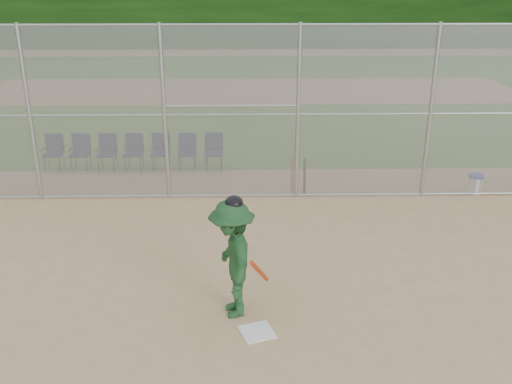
{
  "coord_description": "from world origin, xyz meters",
  "views": [
    {
      "loc": [
        -0.21,
        -7.56,
        5.01
      ],
      "look_at": [
        0.0,
        2.5,
        1.1
      ],
      "focal_mm": 40.0,
      "sensor_mm": 36.0,
      "label": 1
    }
  ],
  "objects_px": {
    "water_cooler": "(475,184)",
    "chair_0": "(53,153)",
    "batter_at_plate": "(232,258)",
    "home_plate": "(257,332)"
  },
  "relations": [
    {
      "from": "home_plate",
      "to": "batter_at_plate",
      "type": "bearing_deg",
      "value": 123.49
    },
    {
      "from": "batter_at_plate",
      "to": "chair_0",
      "type": "height_order",
      "value": "batter_at_plate"
    },
    {
      "from": "home_plate",
      "to": "batter_at_plate",
      "type": "distance_m",
      "value": 1.15
    },
    {
      "from": "batter_at_plate",
      "to": "chair_0",
      "type": "xyz_separation_m",
      "value": [
        -4.91,
        6.95,
        -0.47
      ]
    },
    {
      "from": "home_plate",
      "to": "water_cooler",
      "type": "relative_size",
      "value": 1.01
    },
    {
      "from": "water_cooler",
      "to": "chair_0",
      "type": "distance_m",
      "value": 10.81
    },
    {
      "from": "batter_at_plate",
      "to": "water_cooler",
      "type": "relative_size",
      "value": 4.29
    },
    {
      "from": "batter_at_plate",
      "to": "water_cooler",
      "type": "xyz_separation_m",
      "value": [
        5.74,
        5.06,
        -0.72
      ]
    },
    {
      "from": "water_cooler",
      "to": "batter_at_plate",
      "type": "bearing_deg",
      "value": -138.56
    },
    {
      "from": "water_cooler",
      "to": "chair_0",
      "type": "xyz_separation_m",
      "value": [
        -10.65,
        1.89,
        0.25
      ]
    }
  ]
}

